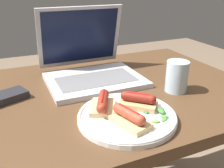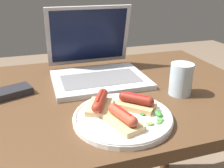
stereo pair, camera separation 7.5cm
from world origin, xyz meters
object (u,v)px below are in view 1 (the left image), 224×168
object	(u,v)px
laptop	(90,67)
drinking_glass	(177,76)
plate	(127,116)
external_drive	(6,97)

from	to	relation	value
laptop	drinking_glass	distance (m)	0.32
plate	drinking_glass	bearing A→B (deg)	22.99
laptop	drinking_glass	bearing A→B (deg)	-45.01
plate	laptop	bearing A→B (deg)	88.14
drinking_glass	external_drive	world-z (taller)	drinking_glass
drinking_glass	external_drive	xyz separation A→B (m)	(-0.53, 0.15, -0.04)
external_drive	plate	bearing A→B (deg)	-61.45
drinking_glass	laptop	bearing A→B (deg)	134.99
laptop	drinking_glass	world-z (taller)	laptop
laptop	plate	bearing A→B (deg)	-91.86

